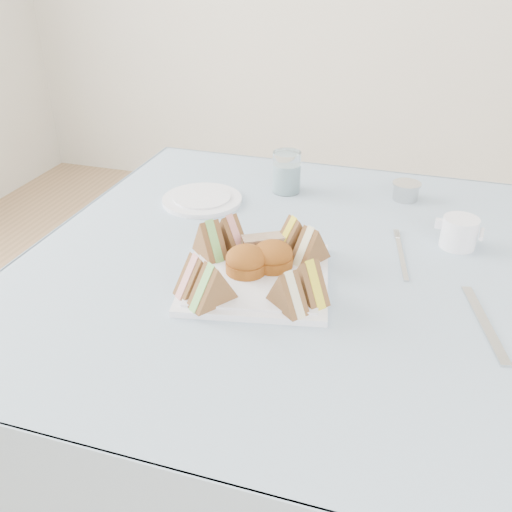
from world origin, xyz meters
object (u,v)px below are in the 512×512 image
(water_glass, at_px, (287,172))
(serving_plate, at_px, (256,278))
(table, at_px, (292,407))
(creamer_jug, at_px, (459,233))

(water_glass, bearing_deg, serving_plate, -82.88)
(table, relative_size, serving_plate, 3.58)
(water_glass, relative_size, creamer_jug, 1.41)
(water_glass, height_order, creamer_jug, water_glass)
(serving_plate, bearing_deg, water_glass, 86.08)
(table, bearing_deg, creamer_jug, 27.01)
(creamer_jug, bearing_deg, water_glass, 162.90)
(table, bearing_deg, water_glass, 108.78)
(table, xyz_separation_m, creamer_jug, (0.28, 0.14, 0.41))
(table, distance_m, water_glass, 0.53)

